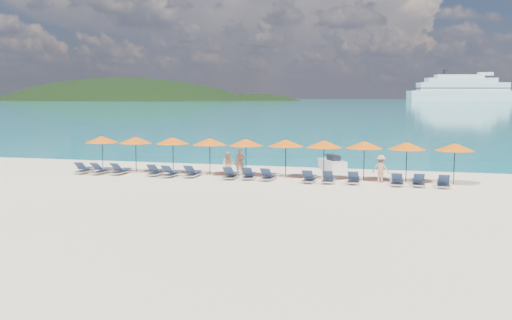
# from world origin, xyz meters

# --- Properties ---
(ground) EXTENTS (1400.00, 1400.00, 0.00)m
(ground) POSITION_xyz_m (0.00, 0.00, 0.00)
(ground) COLOR beige
(sea) EXTENTS (1600.00, 1300.00, 0.01)m
(sea) POSITION_xyz_m (0.00, 660.00, 0.01)
(sea) COLOR #1FA9B2
(sea) RESTS_ON ground
(headland_main) EXTENTS (374.00, 242.00, 126.50)m
(headland_main) POSITION_xyz_m (-300.00, 540.00, -38.00)
(headland_main) COLOR black
(headland_main) RESTS_ON ground
(headland_small) EXTENTS (162.00, 126.00, 85.50)m
(headland_small) POSITION_xyz_m (-150.00, 560.00, -35.00)
(headland_small) COLOR black
(headland_small) RESTS_ON ground
(cruise_ship) EXTENTS (140.75, 59.56, 38.97)m
(cruise_ship) POSITION_xyz_m (73.20, 614.62, 10.14)
(cruise_ship) COLOR silver
(cruise_ship) RESTS_ON ground
(jetski) EXTENTS (2.16, 2.82, 0.95)m
(jetski) POSITION_xyz_m (3.42, 9.16, 0.39)
(jetski) COLOR silver
(jetski) RESTS_ON ground
(beachgoer_a) EXTENTS (0.61, 0.45, 1.55)m
(beachgoer_a) POSITION_xyz_m (-1.62, 5.29, 0.77)
(beachgoer_a) COLOR tan
(beachgoer_a) RESTS_ON ground
(beachgoer_b) EXTENTS (0.76, 0.45, 1.53)m
(beachgoer_b) POSITION_xyz_m (-1.91, 3.90, 0.77)
(beachgoer_b) COLOR tan
(beachgoer_b) RESTS_ON ground
(beachgoer_c) EXTENTS (1.06, 0.68, 1.52)m
(beachgoer_c) POSITION_xyz_m (6.71, 4.44, 0.76)
(beachgoer_c) COLOR tan
(beachgoer_c) RESTS_ON ground
(umbrella_0) EXTENTS (2.10, 2.10, 2.28)m
(umbrella_0) POSITION_xyz_m (-10.52, 4.70, 2.02)
(umbrella_0) COLOR black
(umbrella_0) RESTS_ON ground
(umbrella_1) EXTENTS (2.10, 2.10, 2.28)m
(umbrella_1) POSITION_xyz_m (-8.22, 4.76, 2.02)
(umbrella_1) COLOR black
(umbrella_1) RESTS_ON ground
(umbrella_2) EXTENTS (2.10, 2.10, 2.28)m
(umbrella_2) POSITION_xyz_m (-5.83, 4.98, 2.02)
(umbrella_2) COLOR black
(umbrella_2) RESTS_ON ground
(umbrella_3) EXTENTS (2.10, 2.10, 2.28)m
(umbrella_3) POSITION_xyz_m (-3.38, 4.85, 2.02)
(umbrella_3) COLOR black
(umbrella_3) RESTS_ON ground
(umbrella_4) EXTENTS (2.10, 2.10, 2.28)m
(umbrella_4) POSITION_xyz_m (-1.12, 4.85, 2.02)
(umbrella_4) COLOR black
(umbrella_4) RESTS_ON ground
(umbrella_5) EXTENTS (2.10, 2.10, 2.28)m
(umbrella_5) POSITION_xyz_m (1.25, 4.98, 2.02)
(umbrella_5) COLOR black
(umbrella_5) RESTS_ON ground
(umbrella_6) EXTENTS (2.10, 2.10, 2.28)m
(umbrella_6) POSITION_xyz_m (3.49, 4.89, 2.02)
(umbrella_6) COLOR black
(umbrella_6) RESTS_ON ground
(umbrella_7) EXTENTS (2.10, 2.10, 2.28)m
(umbrella_7) POSITION_xyz_m (5.75, 4.98, 2.02)
(umbrella_7) COLOR black
(umbrella_7) RESTS_ON ground
(umbrella_8) EXTENTS (2.10, 2.10, 2.28)m
(umbrella_8) POSITION_xyz_m (8.05, 4.86, 2.02)
(umbrella_8) COLOR black
(umbrella_8) RESTS_ON ground
(umbrella_9) EXTENTS (2.10, 2.10, 2.28)m
(umbrella_9) POSITION_xyz_m (10.53, 4.80, 2.02)
(umbrella_9) COLOR black
(umbrella_9) RESTS_ON ground
(lounger_0) EXTENTS (0.77, 1.75, 0.66)m
(lounger_0) POSITION_xyz_m (-11.11, 3.53, 0.24)
(lounger_0) COLOR silver
(lounger_0) RESTS_ON ground
(lounger_1) EXTENTS (0.75, 1.74, 0.66)m
(lounger_1) POSITION_xyz_m (-9.93, 3.53, 0.24)
(lounger_1) COLOR silver
(lounger_1) RESTS_ON ground
(lounger_2) EXTENTS (0.72, 1.73, 0.66)m
(lounger_2) POSITION_xyz_m (-8.69, 3.67, 0.24)
(lounger_2) COLOR silver
(lounger_2) RESTS_ON ground
(lounger_3) EXTENTS (0.72, 1.73, 0.66)m
(lounger_3) POSITION_xyz_m (-6.39, 3.70, 0.24)
(lounger_3) COLOR silver
(lounger_3) RESTS_ON ground
(lounger_4) EXTENTS (0.71, 1.73, 0.66)m
(lounger_4) POSITION_xyz_m (-5.29, 3.43, 0.24)
(lounger_4) COLOR silver
(lounger_4) RESTS_ON ground
(lounger_5) EXTENTS (0.63, 1.70, 0.66)m
(lounger_5) POSITION_xyz_m (-4.05, 3.73, 0.24)
(lounger_5) COLOR silver
(lounger_5) RESTS_ON ground
(lounger_6) EXTENTS (0.63, 1.70, 0.66)m
(lounger_6) POSITION_xyz_m (-1.64, 3.61, 0.24)
(lounger_6) COLOR silver
(lounger_6) RESTS_ON ground
(lounger_7) EXTENTS (0.77, 1.75, 0.66)m
(lounger_7) POSITION_xyz_m (-0.63, 3.78, 0.24)
(lounger_7) COLOR silver
(lounger_7) RESTS_ON ground
(lounger_8) EXTENTS (0.66, 1.72, 0.66)m
(lounger_8) POSITION_xyz_m (0.55, 3.67, 0.24)
(lounger_8) COLOR silver
(lounger_8) RESTS_ON ground
(lounger_9) EXTENTS (0.64, 1.71, 0.66)m
(lounger_9) POSITION_xyz_m (2.92, 3.45, 0.24)
(lounger_9) COLOR silver
(lounger_9) RESTS_ON ground
(lounger_10) EXTENTS (0.67, 1.72, 0.66)m
(lounger_10) POSITION_xyz_m (3.98, 3.54, 0.24)
(lounger_10) COLOR silver
(lounger_10) RESTS_ON ground
(lounger_11) EXTENTS (0.68, 1.72, 0.66)m
(lounger_11) POSITION_xyz_m (5.32, 3.63, 0.24)
(lounger_11) COLOR silver
(lounger_11) RESTS_ON ground
(lounger_12) EXTENTS (0.66, 1.71, 0.66)m
(lounger_12) POSITION_xyz_m (7.62, 3.56, 0.24)
(lounger_12) COLOR silver
(lounger_12) RESTS_ON ground
(lounger_13) EXTENTS (0.69, 1.72, 0.66)m
(lounger_13) POSITION_xyz_m (8.69, 3.65, 0.24)
(lounger_13) COLOR silver
(lounger_13) RESTS_ON ground
(lounger_14) EXTENTS (0.63, 1.70, 0.66)m
(lounger_14) POSITION_xyz_m (9.94, 3.55, 0.24)
(lounger_14) COLOR silver
(lounger_14) RESTS_ON ground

